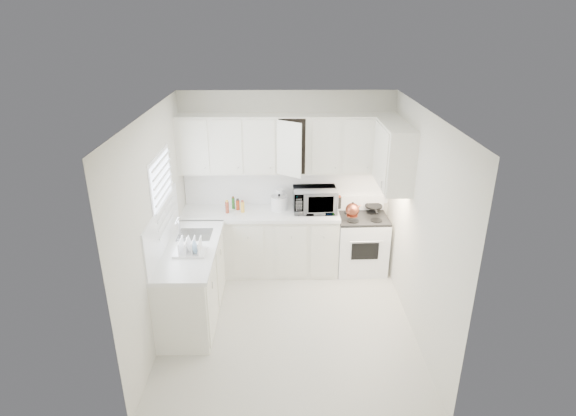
{
  "coord_description": "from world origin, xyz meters",
  "views": [
    {
      "loc": [
        -0.07,
        -4.84,
        3.56
      ],
      "look_at": [
        0.0,
        0.7,
        1.25
      ],
      "focal_mm": 29.22,
      "sensor_mm": 36.0,
      "label": 1
    }
  ],
  "objects_px": {
    "stove": "(361,236)",
    "tea_kettle": "(352,209)",
    "utensil_crock": "(329,203)",
    "microwave": "(315,197)",
    "dish_rack": "(189,246)",
    "rice_cooker": "(279,202)"
  },
  "relations": [
    {
      "from": "stove",
      "to": "microwave",
      "type": "relative_size",
      "value": 1.81
    },
    {
      "from": "rice_cooker",
      "to": "utensil_crock",
      "type": "height_order",
      "value": "utensil_crock"
    },
    {
      "from": "microwave",
      "to": "utensil_crock",
      "type": "xyz_separation_m",
      "value": [
        0.2,
        -0.08,
        -0.05
      ]
    },
    {
      "from": "stove",
      "to": "tea_kettle",
      "type": "bearing_deg",
      "value": -140.22
    },
    {
      "from": "stove",
      "to": "utensil_crock",
      "type": "distance_m",
      "value": 0.75
    },
    {
      "from": "tea_kettle",
      "to": "microwave",
      "type": "xyz_separation_m",
      "value": [
        -0.51,
        0.17,
        0.1
      ]
    },
    {
      "from": "stove",
      "to": "rice_cooker",
      "type": "xyz_separation_m",
      "value": [
        -1.2,
        0.07,
        0.52
      ]
    },
    {
      "from": "rice_cooker",
      "to": "utensil_crock",
      "type": "xyz_separation_m",
      "value": [
        0.7,
        -0.14,
        0.04
      ]
    },
    {
      "from": "rice_cooker",
      "to": "dish_rack",
      "type": "relative_size",
      "value": 0.64
    },
    {
      "from": "stove",
      "to": "utensil_crock",
      "type": "xyz_separation_m",
      "value": [
        -0.5,
        -0.07,
        0.56
      ]
    },
    {
      "from": "microwave",
      "to": "dish_rack",
      "type": "bearing_deg",
      "value": -143.16
    },
    {
      "from": "microwave",
      "to": "rice_cooker",
      "type": "relative_size",
      "value": 2.57
    },
    {
      "from": "microwave",
      "to": "dish_rack",
      "type": "xyz_separation_m",
      "value": [
        -1.55,
        -1.26,
        -0.1
      ]
    },
    {
      "from": "utensil_crock",
      "to": "dish_rack",
      "type": "bearing_deg",
      "value": -146.06
    },
    {
      "from": "stove",
      "to": "microwave",
      "type": "distance_m",
      "value": 0.92
    },
    {
      "from": "rice_cooker",
      "to": "dish_rack",
      "type": "height_order",
      "value": "rice_cooker"
    },
    {
      "from": "microwave",
      "to": "rice_cooker",
      "type": "height_order",
      "value": "microwave"
    },
    {
      "from": "microwave",
      "to": "dish_rack",
      "type": "distance_m",
      "value": 2.0
    },
    {
      "from": "tea_kettle",
      "to": "rice_cooker",
      "type": "height_order",
      "value": "rice_cooker"
    },
    {
      "from": "stove",
      "to": "tea_kettle",
      "type": "xyz_separation_m",
      "value": [
        -0.18,
        -0.16,
        0.5
      ]
    },
    {
      "from": "utensil_crock",
      "to": "stove",
      "type": "bearing_deg",
      "value": 8.13
    },
    {
      "from": "stove",
      "to": "dish_rack",
      "type": "distance_m",
      "value": 2.61
    }
  ]
}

